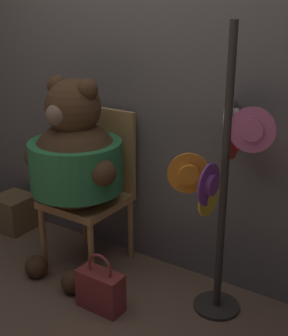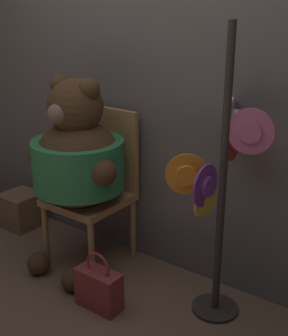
{
  "view_description": "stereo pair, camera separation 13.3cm",
  "coord_description": "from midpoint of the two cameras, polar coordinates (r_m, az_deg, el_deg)",
  "views": [
    {
      "loc": [
        1.62,
        -1.84,
        1.78
      ],
      "look_at": [
        0.17,
        0.34,
        0.82
      ],
      "focal_mm": 50.0,
      "sensor_mm": 36.0,
      "label": 1
    },
    {
      "loc": [
        1.73,
        -1.77,
        1.78
      ],
      "look_at": [
        0.17,
        0.34,
        0.82
      ],
      "focal_mm": 50.0,
      "sensor_mm": 36.0,
      "label": 2
    }
  ],
  "objects": [
    {
      "name": "chair",
      "position": [
        3.25,
        -4.55,
        -1.76
      ],
      "size": [
        0.49,
        0.5,
        1.07
      ],
      "color": "#B2844C",
      "rests_on": "ground_plane"
    },
    {
      "name": "wooden_crate",
      "position": [
        3.97,
        -13.8,
        -4.94
      ],
      "size": [
        0.28,
        0.28,
        0.28
      ],
      "color": "brown",
      "rests_on": "ground_plane"
    },
    {
      "name": "teddy_bear",
      "position": [
        3.06,
        -6.89,
        1.12
      ],
      "size": [
        0.73,
        0.64,
        1.33
      ],
      "color": "#4C331E",
      "rests_on": "ground_plane"
    },
    {
      "name": "hat_display_rack",
      "position": [
        2.6,
        10.65,
        -1.58
      ],
      "size": [
        0.51,
        0.6,
        1.68
      ],
      "color": "#332D28",
      "rests_on": "ground_plane"
    },
    {
      "name": "ground_plane",
      "position": [
        3.04,
        -5.47,
        -15.86
      ],
      "size": [
        14.0,
        14.0,
        0.0
      ],
      "primitive_type": "plane",
      "color": "brown"
    },
    {
      "name": "wall_back",
      "position": [
        3.07,
        2.75,
        10.71
      ],
      "size": [
        8.0,
        0.1,
        2.56
      ],
      "color": "#66605B",
      "rests_on": "ground_plane"
    },
    {
      "name": "handbag_on_ground",
      "position": [
        2.91,
        -4.23,
        -14.44
      ],
      "size": [
        0.29,
        0.13,
        0.37
      ],
      "color": "maroon",
      "rests_on": "ground_plane"
    }
  ]
}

